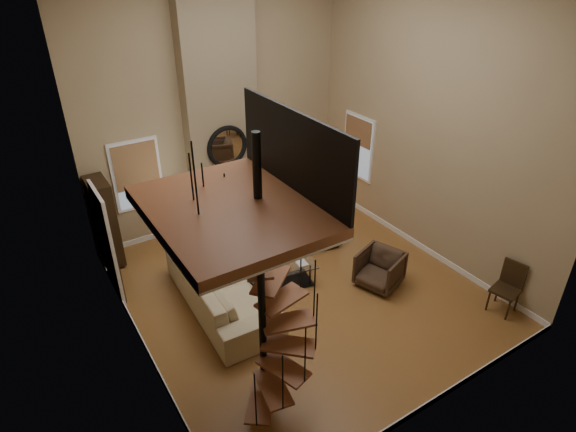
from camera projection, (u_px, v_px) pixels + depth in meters
ground at (299, 288)px, 9.16m from camera, size 6.00×6.50×0.01m
back_wall at (217, 106)px, 10.19m from camera, size 6.00×0.02×5.50m
front_wall at (460, 246)px, 5.41m from camera, size 6.00×0.02×5.50m
left_wall at (115, 200)px, 6.40m from camera, size 0.02×6.50×5.50m
right_wall at (430, 123)px, 9.20m from camera, size 0.02×6.50×5.50m
baseboard_back at (225, 215)px, 11.51m from camera, size 6.00×0.02×0.12m
baseboard_front at (426, 405)px, 6.75m from camera, size 6.00×0.02×0.12m
baseboard_left at (146, 347)px, 7.73m from camera, size 0.02×6.50×0.12m
baseboard_right at (412, 241)px, 10.52m from camera, size 0.02×6.50×0.12m
chimney_breast at (220, 108)px, 10.05m from camera, size 1.60×0.38×5.50m
hearth at (238, 229)px, 11.03m from camera, size 1.50×0.60×0.04m
firebox at (231, 204)px, 10.98m from camera, size 0.95×0.02×0.72m
mantel at (231, 181)px, 10.63m from camera, size 1.70×0.18×0.06m
mirror_frame at (227, 147)px, 10.28m from camera, size 0.94×0.10×0.94m
mirror_disc at (227, 147)px, 10.29m from camera, size 0.80×0.01×0.80m
vase_left at (207, 180)px, 10.33m from camera, size 0.24×0.24×0.25m
vase_right at (253, 169)px, 10.87m from camera, size 0.20×0.20×0.21m
window_back at (137, 174)px, 9.84m from camera, size 1.02×0.06×1.52m
window_right at (358, 146)px, 11.21m from camera, size 0.06×1.02×1.52m
entry_door at (108, 244)px, 8.58m from camera, size 0.10×1.05×2.16m
loft at (239, 203)px, 5.29m from camera, size 1.70×2.20×1.09m
spiral_stair at (262, 298)px, 6.13m from camera, size 1.47×1.47×4.06m
hutch at (105, 222)px, 9.47m from camera, size 0.38×0.80×1.78m
sofa at (220, 287)px, 8.55m from camera, size 1.24×2.92×0.84m
armchair_near at (322, 228)px, 10.40m from camera, size 0.95×0.93×0.73m
armchair_far at (381, 267)px, 9.14m from camera, size 0.99×0.98×0.71m
coffee_table at (281, 273)px, 9.11m from camera, size 1.42×0.92×0.48m
bowl at (279, 262)px, 9.04m from camera, size 0.36×0.36×0.09m
book at (300, 263)px, 9.08m from camera, size 0.23×0.28×0.03m
floor_lamp at (172, 195)px, 9.48m from camera, size 0.42×0.42×1.73m
accent_lamp at (285, 199)px, 11.81m from camera, size 0.15×0.15×0.55m
side_chair at (509, 285)px, 8.40m from camera, size 0.52×0.51×0.95m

